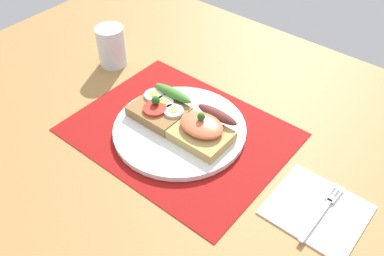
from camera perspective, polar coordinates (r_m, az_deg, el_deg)
name	(u,v)px	position (r cm, az deg, el deg)	size (l,w,h in cm)	color
ground_plane	(180,138)	(80.69, -1.65, -1.42)	(120.00, 90.00, 3.20)	#A3743E
placemat	(180,132)	(79.48, -1.68, -0.52)	(39.23, 30.40, 0.30)	maroon
plate	(180,129)	(79.01, -1.69, -0.15)	(24.90, 24.90, 1.08)	white
sandwich_egg_tomato	(160,108)	(80.57, -4.29, 2.69)	(10.21, 9.54, 4.23)	olive
sandwich_salmon	(204,129)	(75.62, 1.61, -0.10)	(10.23, 9.44, 5.09)	tan
napkin	(316,211)	(70.02, 16.45, -10.66)	(14.40, 13.05, 0.60)	white
fork	(323,210)	(69.76, 17.24, -10.56)	(1.62, 13.42, 0.32)	#B7B7BC
drinking_glass	(111,46)	(96.84, -10.84, 10.79)	(6.23, 6.23, 9.01)	silver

